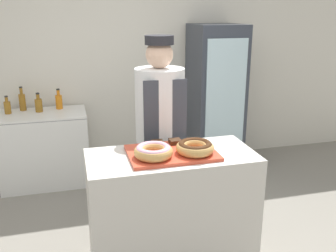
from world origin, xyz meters
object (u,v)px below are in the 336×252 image
Objects in this scene: donut_chocolate_glaze at (195,147)px; brownie_back_left at (157,143)px; brownie_back_right at (175,141)px; bottle_orange at (59,101)px; serving_tray at (172,153)px; bottle_amber at (22,101)px; beverage_fridge at (215,98)px; chest_freezer at (45,148)px; baker_person at (160,133)px; bottle_amber_b_b at (39,105)px; bottle_amber_b at (7,107)px; donut_light_glaze at (153,151)px.

donut_chocolate_glaze reaches higher than brownie_back_left.
brownie_back_right is 0.37× the size of bottle_orange.
bottle_amber is at bearing 121.28° from serving_tray.
serving_tray is at bearing -67.54° from bottle_orange.
bottle_orange is at bearing 175.14° from beverage_fridge.
chest_freezer is at bearing 179.81° from beverage_fridge.
baker_person is 1.65m from bottle_amber_b_b.
bottle_amber_b is at bearing 125.79° from serving_tray.
donut_chocolate_glaze is at bearing 0.00° from donut_light_glaze.
bottle_amber_b_b is at bearing 114.19° from donut_light_glaze.
bottle_amber_b is (-1.33, 1.84, -0.04)m from serving_tray.
donut_chocolate_glaze is 0.15× the size of beverage_fridge.
donut_light_glaze is at bearing -107.51° from baker_person.
brownie_back_left is at bearing -60.95° from bottle_amber_b_b.
baker_person is 0.98× the size of beverage_fridge.
beverage_fridge is 2.06m from chest_freezer.
chest_freezer is at bearing -11.92° from bottle_amber_b.
bottle_orange reaches higher than brownie_back_left.
bottle_amber_b is at bearing 129.49° from brownie_back_right.
serving_tray is at bearing -60.97° from chest_freezer.
bottle_amber_b reaches higher than serving_tray.
brownie_back_right is at bearing -120.92° from beverage_fridge.
bottle_amber is 0.21m from bottle_amber_b_b.
donut_light_glaze is at bearing -122.79° from beverage_fridge.
baker_person reaches higher than serving_tray.
donut_chocolate_glaze is at bearing -58.87° from bottle_amber_b_b.
bottle_amber is 0.39m from bottle_orange.
bottle_amber_b_b is (-2.04, 0.08, 0.03)m from beverage_fridge.
brownie_back_left is (0.08, 0.22, -0.03)m from donut_light_glaze.
bottle_amber is (-0.20, 0.18, 0.51)m from chest_freezer.
brownie_back_left is (-0.07, 0.15, 0.03)m from serving_tray.
bottle_amber is at bearing 121.80° from brownie_back_left.
serving_tray is 2.27m from bottle_amber_b.
bottle_amber_b_b is at bearing -31.86° from bottle_amber.
brownie_back_left is at bearing -60.58° from chest_freezer.
brownie_back_left and brownie_back_right have the same top height.
bottle_orange is at bearing -4.49° from bottle_amber.
donut_light_glaze is 2.25m from bottle_amber_b.
chest_freezer is 0.57m from bottle_amber.
brownie_back_right is at bearing -55.19° from bottle_amber.
donut_chocolate_glaze is at bearing -58.49° from chest_freezer.
chest_freezer is (-1.04, 1.19, -0.47)m from baker_person.
serving_tray is 0.16m from brownie_back_right.
serving_tray is at bearing -114.55° from brownie_back_right.
bottle_orange is at bearing 38.23° from chest_freezer.
bottle_amber reaches higher than serving_tray.
bottle_amber_b_b is at bearing 122.44° from brownie_back_right.
beverage_fridge reaches higher than chest_freezer.
beverage_fridge is (1.10, 1.61, -0.09)m from brownie_back_left.
bottle_orange is (-0.94, 1.99, -0.08)m from donut_chocolate_glaze.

